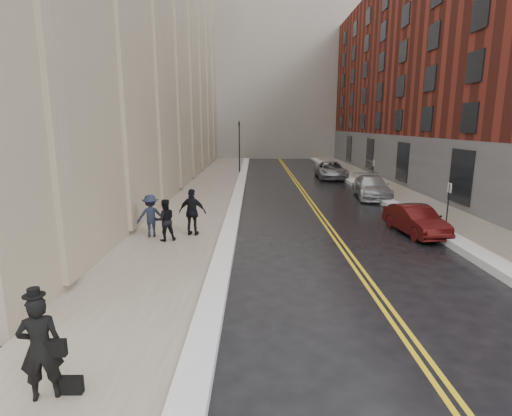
{
  "coord_description": "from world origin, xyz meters",
  "views": [
    {
      "loc": [
        -1.04,
        -10.08,
        4.83
      ],
      "look_at": [
        -1.0,
        5.39,
        1.6
      ],
      "focal_mm": 28.0,
      "sensor_mm": 36.0,
      "label": 1
    }
  ],
  "objects_px": {
    "pedestrian_a": "(165,220)",
    "pedestrian_b": "(151,216)",
    "pedestrian_c": "(192,212)",
    "pedestrian_main": "(40,348)",
    "car_maroon": "(415,220)",
    "car_black": "(421,218)",
    "car_silver_far": "(331,170)",
    "car_silver_near": "(372,187)"
  },
  "relations": [
    {
      "from": "pedestrian_b",
      "to": "car_black",
      "type": "bearing_deg",
      "value": 170.97
    },
    {
      "from": "pedestrian_a",
      "to": "pedestrian_b",
      "type": "distance_m",
      "value": 0.95
    },
    {
      "from": "pedestrian_b",
      "to": "car_maroon",
      "type": "bearing_deg",
      "value": 169.26
    },
    {
      "from": "pedestrian_main",
      "to": "pedestrian_c",
      "type": "bearing_deg",
      "value": -114.83
    },
    {
      "from": "car_black",
      "to": "car_silver_near",
      "type": "distance_m",
      "value": 8.75
    },
    {
      "from": "car_silver_near",
      "to": "pedestrian_b",
      "type": "height_order",
      "value": "pedestrian_b"
    },
    {
      "from": "pedestrian_b",
      "to": "car_silver_far",
      "type": "bearing_deg",
      "value": -134.88
    },
    {
      "from": "pedestrian_main",
      "to": "car_black",
      "type": "bearing_deg",
      "value": -153.67
    },
    {
      "from": "pedestrian_a",
      "to": "pedestrian_c",
      "type": "bearing_deg",
      "value": -161.22
    },
    {
      "from": "car_maroon",
      "to": "pedestrian_main",
      "type": "height_order",
      "value": "pedestrian_main"
    },
    {
      "from": "car_maroon",
      "to": "pedestrian_a",
      "type": "bearing_deg",
      "value": -179.74
    },
    {
      "from": "car_maroon",
      "to": "pedestrian_main",
      "type": "distance_m",
      "value": 15.6
    },
    {
      "from": "car_black",
      "to": "pedestrian_b",
      "type": "distance_m",
      "value": 12.08
    },
    {
      "from": "car_silver_far",
      "to": "pedestrian_c",
      "type": "bearing_deg",
      "value": -114.03
    },
    {
      "from": "pedestrian_main",
      "to": "pedestrian_a",
      "type": "height_order",
      "value": "pedestrian_main"
    },
    {
      "from": "car_silver_near",
      "to": "pedestrian_main",
      "type": "relative_size",
      "value": 2.66
    },
    {
      "from": "pedestrian_main",
      "to": "pedestrian_b",
      "type": "relative_size",
      "value": 1.05
    },
    {
      "from": "pedestrian_main",
      "to": "pedestrian_c",
      "type": "distance_m",
      "value": 10.57
    },
    {
      "from": "car_black",
      "to": "pedestrian_c",
      "type": "relative_size",
      "value": 1.9
    },
    {
      "from": "car_silver_near",
      "to": "pedestrian_c",
      "type": "bearing_deg",
      "value": -131.38
    },
    {
      "from": "car_maroon",
      "to": "pedestrian_b",
      "type": "relative_size",
      "value": 2.16
    },
    {
      "from": "car_maroon",
      "to": "pedestrian_c",
      "type": "distance_m",
      "value": 9.92
    },
    {
      "from": "car_silver_far",
      "to": "pedestrian_main",
      "type": "distance_m",
      "value": 32.0
    },
    {
      "from": "pedestrian_b",
      "to": "pedestrian_main",
      "type": "bearing_deg",
      "value": 79.03
    },
    {
      "from": "car_silver_far",
      "to": "pedestrian_main",
      "type": "bearing_deg",
      "value": -107.31
    },
    {
      "from": "car_black",
      "to": "pedestrian_c",
      "type": "bearing_deg",
      "value": -167.29
    },
    {
      "from": "car_black",
      "to": "pedestrian_main",
      "type": "height_order",
      "value": "pedestrian_main"
    },
    {
      "from": "car_maroon",
      "to": "pedestrian_c",
      "type": "relative_size",
      "value": 1.93
    },
    {
      "from": "car_maroon",
      "to": "car_silver_near",
      "type": "bearing_deg",
      "value": 78.41
    },
    {
      "from": "car_maroon",
      "to": "pedestrian_a",
      "type": "relative_size",
      "value": 2.26
    },
    {
      "from": "car_silver_far",
      "to": "pedestrian_a",
      "type": "distance_m",
      "value": 23.09
    },
    {
      "from": "pedestrian_main",
      "to": "car_maroon",
      "type": "bearing_deg",
      "value": -153.65
    },
    {
      "from": "pedestrian_b",
      "to": "pedestrian_c",
      "type": "xyz_separation_m",
      "value": [
        1.73,
        0.22,
        0.1
      ]
    },
    {
      "from": "car_silver_near",
      "to": "pedestrian_main",
      "type": "bearing_deg",
      "value": -113.88
    },
    {
      "from": "car_black",
      "to": "pedestrian_c",
      "type": "distance_m",
      "value": 10.34
    },
    {
      "from": "car_silver_near",
      "to": "car_silver_far",
      "type": "bearing_deg",
      "value": 100.8
    },
    {
      "from": "car_silver_far",
      "to": "pedestrian_a",
      "type": "xyz_separation_m",
      "value": [
        -10.64,
        -20.49,
        0.25
      ]
    },
    {
      "from": "car_silver_far",
      "to": "pedestrian_a",
      "type": "bearing_deg",
      "value": -115.36
    },
    {
      "from": "car_black",
      "to": "pedestrian_a",
      "type": "xyz_separation_m",
      "value": [
        -11.28,
        -1.89,
        0.36
      ]
    },
    {
      "from": "pedestrian_main",
      "to": "pedestrian_b",
      "type": "xyz_separation_m",
      "value": [
        -0.75,
        10.3,
        -0.05
      ]
    },
    {
      "from": "pedestrian_a",
      "to": "car_silver_near",
      "type": "bearing_deg",
      "value": -158.09
    },
    {
      "from": "pedestrian_b",
      "to": "pedestrian_c",
      "type": "relative_size",
      "value": 0.9
    }
  ]
}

